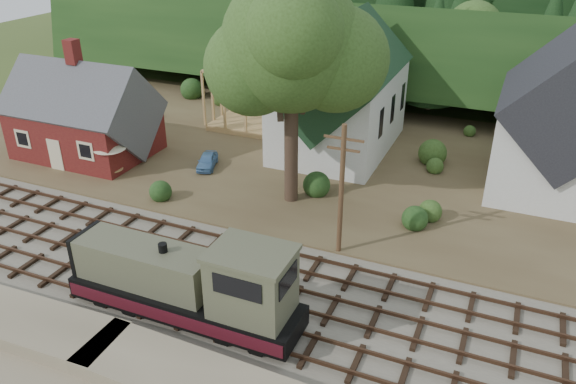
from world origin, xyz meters
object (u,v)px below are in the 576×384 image
at_px(patio_set, 109,147).
at_px(car_green, 46,148).
at_px(car_blue, 207,161).
at_px(locomotive, 192,285).

bearing_deg(patio_set, car_green, 173.13).
bearing_deg(car_blue, locomotive, -80.24).
bearing_deg(car_green, locomotive, -114.55).
bearing_deg(car_green, patio_set, -91.36).
height_order(car_blue, car_green, car_green).
distance_m(locomotive, car_green, 24.47).
bearing_deg(patio_set, car_blue, 34.58).
distance_m(car_green, patio_set, 7.44).
bearing_deg(car_blue, patio_set, -164.01).
distance_m(car_blue, car_green, 13.26).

